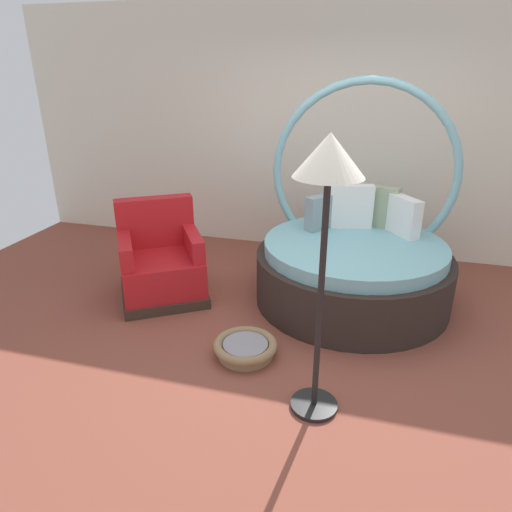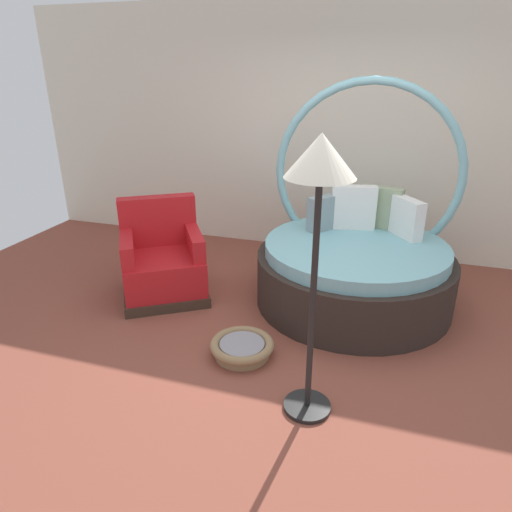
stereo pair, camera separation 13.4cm
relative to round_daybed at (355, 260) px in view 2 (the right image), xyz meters
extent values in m
cube|color=brown|center=(-0.36, -0.95, -0.42)|extent=(8.00, 8.00, 0.02)
cube|color=silver|center=(-0.36, 1.30, 1.01)|extent=(8.00, 0.12, 2.84)
cylinder|color=#2D231E|center=(0.00, -0.07, -0.16)|extent=(1.85, 1.85, 0.49)
cylinder|color=#7AB7C1|center=(0.00, -0.07, 0.14)|extent=(1.70, 1.70, 0.12)
torus|color=#7AB7C1|center=(0.00, 0.44, 0.73)|extent=(1.84, 0.08, 1.84)
cube|color=white|center=(0.43, 0.25, 0.39)|extent=(0.32, 0.37, 0.37)
cube|color=#93A37F|center=(0.17, 0.47, 0.41)|extent=(0.43, 0.24, 0.42)
cube|color=white|center=(-0.09, 0.35, 0.42)|extent=(0.45, 0.21, 0.44)
cube|color=gray|center=(-0.37, 0.22, 0.38)|extent=(0.31, 0.35, 0.34)
cube|color=#38281E|center=(-1.81, -0.50, -0.36)|extent=(1.10, 1.10, 0.10)
cube|color=red|center=(-1.81, -0.50, -0.14)|extent=(1.05, 1.05, 0.34)
cube|color=red|center=(-1.98, -0.24, 0.28)|extent=(0.73, 0.55, 0.50)
cube|color=red|center=(-2.08, -0.67, 0.14)|extent=(0.47, 0.64, 0.22)
cube|color=red|center=(-1.54, -0.32, 0.14)|extent=(0.47, 0.64, 0.22)
cylinder|color=#8E704C|center=(-0.73, -1.24, -0.38)|extent=(0.44, 0.44, 0.06)
torus|color=#8E704C|center=(-0.73, -1.24, -0.32)|extent=(0.51, 0.51, 0.07)
cylinder|color=gray|center=(-0.73, -1.24, -0.33)|extent=(0.36, 0.36, 0.05)
cylinder|color=black|center=(-0.11, -1.69, -0.40)|extent=(0.32, 0.32, 0.03)
cylinder|color=black|center=(-0.11, -1.69, 0.39)|extent=(0.04, 0.04, 1.55)
cone|color=silver|center=(-0.11, -1.69, 1.29)|extent=(0.40, 0.40, 0.24)
camera|label=1|loc=(0.16, -4.14, 1.73)|focal=31.75mm
camera|label=2|loc=(0.29, -4.10, 1.73)|focal=31.75mm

